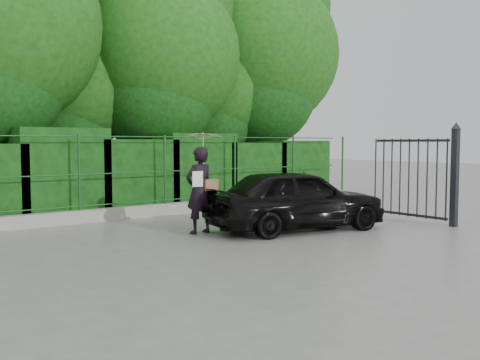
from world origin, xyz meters
TOP-DOWN VIEW (x-y plane):
  - ground at (0.00, 0.00)m, footprint 80.00×80.00m
  - kerb at (0.00, 4.50)m, footprint 14.00×0.25m
  - fence at (0.22, 4.50)m, footprint 14.13×0.06m
  - hedge at (-0.02, 5.50)m, footprint 14.20×1.20m
  - trees at (1.14, 7.74)m, footprint 17.10×6.15m
  - gate at (4.60, -0.72)m, footprint 0.22×2.33m
  - woman at (-0.38, 1.60)m, footprint 0.91×0.84m
  - car at (1.44, 0.63)m, footprint 4.21×2.35m

SIDE VIEW (x-z plane):
  - ground at x=0.00m, z-range 0.00..0.00m
  - kerb at x=0.00m, z-range 0.00..0.30m
  - car at x=1.44m, z-range 0.00..1.35m
  - hedge at x=-0.02m, z-range -0.12..2.15m
  - gate at x=4.60m, z-range 0.01..2.37m
  - fence at x=0.22m, z-range 0.30..2.10m
  - woman at x=-0.38m, z-range 0.26..2.41m
  - trees at x=1.14m, z-range 0.58..8.66m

